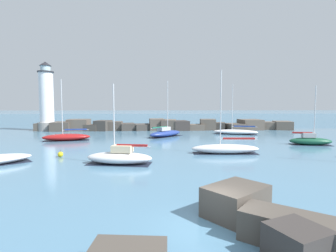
% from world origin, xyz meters
% --- Properties ---
extents(ground_plane, '(600.00, 600.00, 0.00)m').
position_xyz_m(ground_plane, '(0.00, 0.00, 0.00)').
color(ground_plane, teal).
extents(open_sea_beyond, '(400.00, 116.00, 0.01)m').
position_xyz_m(open_sea_beyond, '(0.00, 107.23, 0.00)').
color(open_sea_beyond, teal).
rests_on(open_sea_beyond, ground).
extents(breakwater_jetty, '(57.30, 6.98, 2.47)m').
position_xyz_m(breakwater_jetty, '(-0.10, 47.26, 0.99)').
color(breakwater_jetty, brown).
rests_on(breakwater_jetty, ground).
extents(lighthouse, '(3.92, 3.92, 14.83)m').
position_xyz_m(lighthouse, '(-25.75, 46.98, 6.49)').
color(lighthouse, gray).
rests_on(lighthouse, ground).
extents(foreground_rocks, '(9.85, 6.87, 1.47)m').
position_xyz_m(foreground_rocks, '(1.79, -0.79, 0.64)').
color(foreground_rocks, '#4C443D').
rests_on(foreground_rocks, ground).
extents(sailboat_moored_0, '(7.72, 2.41, 9.35)m').
position_xyz_m(sailboat_moored_0, '(5.58, 17.92, 0.57)').
color(sailboat_moored_0, silver).
rests_on(sailboat_moored_0, ground).
extents(sailboat_moored_1, '(6.46, 3.30, 7.42)m').
position_xyz_m(sailboat_moored_1, '(-5.69, 13.20, 0.64)').
color(sailboat_moored_1, white).
rests_on(sailboat_moored_1, ground).
extents(sailboat_moored_2, '(6.77, 6.72, 9.70)m').
position_xyz_m(sailboat_moored_2, '(-0.56, 34.37, 0.65)').
color(sailboat_moored_2, navy).
rests_on(sailboat_moored_2, ground).
extents(sailboat_moored_3, '(7.38, 3.65, 9.43)m').
position_xyz_m(sailboat_moored_3, '(-16.12, 30.07, 0.56)').
color(sailboat_moored_3, maroon).
rests_on(sailboat_moored_3, ground).
extents(sailboat_moored_4, '(5.82, 3.10, 8.15)m').
position_xyz_m(sailboat_moored_4, '(19.07, 23.78, 0.62)').
color(sailboat_moored_4, '#195138').
rests_on(sailboat_moored_4, ground).
extents(sailboat_moored_6, '(8.53, 4.55, 9.49)m').
position_xyz_m(sailboat_moored_6, '(12.89, 37.67, 0.49)').
color(sailboat_moored_6, white).
rests_on(sailboat_moored_6, ground).
extents(mooring_buoy_orange_near, '(0.56, 0.56, 0.76)m').
position_xyz_m(mooring_buoy_orange_near, '(-12.39, 16.83, 0.28)').
color(mooring_buoy_orange_near, yellow).
rests_on(mooring_buoy_orange_near, ground).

